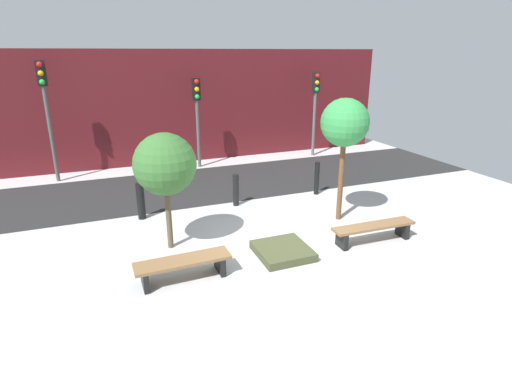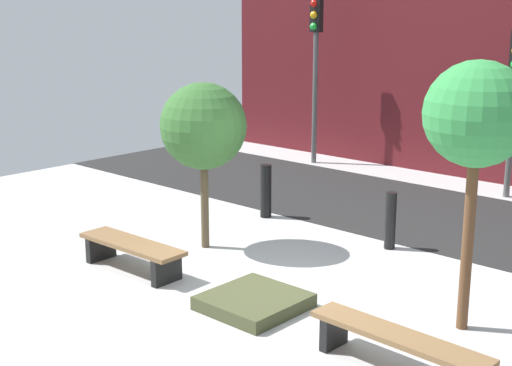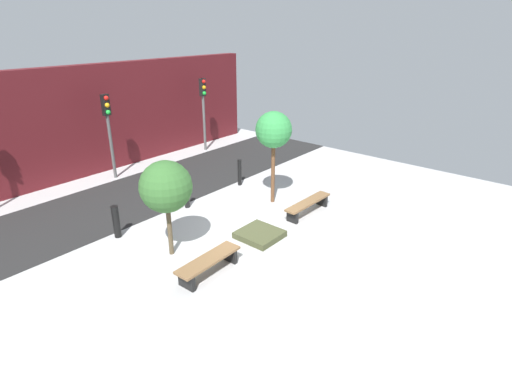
# 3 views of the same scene
# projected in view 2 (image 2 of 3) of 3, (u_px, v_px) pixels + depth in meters

# --- Properties ---
(ground_plane) EXTENTS (18.00, 18.00, 0.00)m
(ground_plane) POSITION_uv_depth(u_px,v_px,m) (276.00, 298.00, 9.12)
(ground_plane) COLOR #AEAEAE
(road_strip) EXTENTS (18.00, 3.72, 0.01)m
(road_strip) POSITION_uv_depth(u_px,v_px,m) (454.00, 219.00, 12.54)
(road_strip) COLOR #242424
(road_strip) RESTS_ON ground
(bench_left) EXTENTS (1.81, 0.53, 0.43)m
(bench_left) POSITION_uv_depth(u_px,v_px,m) (132.00, 250.00, 10.02)
(bench_left) COLOR black
(bench_left) RESTS_ON ground
(bench_right) EXTENTS (1.99, 0.44, 0.42)m
(bench_right) POSITION_uv_depth(u_px,v_px,m) (398.00, 344.00, 7.18)
(bench_right) COLOR black
(bench_right) RESTS_ON ground
(planter_bed) EXTENTS (1.09, 1.13, 0.17)m
(planter_bed) POSITION_uv_depth(u_px,v_px,m) (254.00, 302.00, 8.80)
(planter_bed) COLOR #404429
(planter_bed) RESTS_ON ground
(tree_behind_left_bench) EXTENTS (1.31, 1.31, 2.56)m
(tree_behind_left_bench) POSITION_uv_depth(u_px,v_px,m) (203.00, 127.00, 10.66)
(tree_behind_left_bench) COLOR brown
(tree_behind_left_bench) RESTS_ON ground
(tree_behind_right_bench) EXTENTS (1.17, 1.17, 3.08)m
(tree_behind_right_bench) POSITION_uv_depth(u_px,v_px,m) (477.00, 117.00, 7.69)
(tree_behind_right_bench) COLOR brown
(tree_behind_right_bench) RESTS_ON ground
(bollard_far_left) EXTENTS (0.20, 0.20, 0.95)m
(bollard_far_left) POSITION_uv_depth(u_px,v_px,m) (266.00, 191.00, 12.60)
(bollard_far_left) COLOR black
(bollard_far_left) RESTS_ON ground
(bollard_left) EXTENTS (0.17, 0.17, 0.89)m
(bollard_left) POSITION_uv_depth(u_px,v_px,m) (390.00, 221.00, 10.92)
(bollard_left) COLOR black
(bollard_left) RESTS_ON ground
(traffic_light_west) EXTENTS (0.28, 0.27, 3.87)m
(traffic_light_west) POSITION_uv_depth(u_px,v_px,m) (315.00, 51.00, 16.62)
(traffic_light_west) COLOR #4E4E4E
(traffic_light_west) RESTS_ON ground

